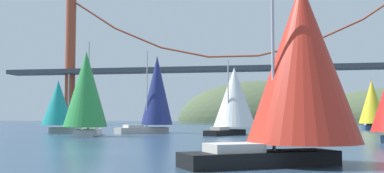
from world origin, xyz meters
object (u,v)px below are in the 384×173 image
(sailboat_yellow_sail, at_px, (372,103))
(sailboat_navy_sail, at_px, (156,93))
(sailboat_teal_sail, at_px, (59,105))
(sailboat_scarlet_sail, at_px, (300,66))
(sailboat_green_sail, at_px, (86,92))
(sailboat_white_mainsail, at_px, (234,98))

(sailboat_yellow_sail, height_order, sailboat_navy_sail, sailboat_navy_sail)
(sailboat_teal_sail, height_order, sailboat_scarlet_sail, sailboat_scarlet_sail)
(sailboat_navy_sail, bearing_deg, sailboat_green_sail, -113.44)
(sailboat_white_mainsail, height_order, sailboat_navy_sail, sailboat_navy_sail)
(sailboat_navy_sail, distance_m, sailboat_scarlet_sail, 38.80)
(sailboat_green_sail, relative_size, sailboat_scarlet_sail, 1.10)
(sailboat_teal_sail, distance_m, sailboat_navy_sail, 12.19)
(sailboat_scarlet_sail, bearing_deg, sailboat_white_mainsail, 100.03)
(sailboat_yellow_sail, height_order, sailboat_green_sail, sailboat_green_sail)
(sailboat_teal_sail, bearing_deg, sailboat_navy_sail, 11.54)
(sailboat_white_mainsail, relative_size, sailboat_teal_sail, 1.13)
(sailboat_navy_sail, distance_m, sailboat_green_sail, 11.81)
(sailboat_scarlet_sail, bearing_deg, sailboat_navy_sail, 113.98)
(sailboat_white_mainsail, xyz_separation_m, sailboat_teal_sail, (-22.01, 1.31, -0.59))
(sailboat_navy_sail, height_order, sailboat_scarlet_sail, sailboat_navy_sail)
(sailboat_white_mainsail, xyz_separation_m, sailboat_green_sail, (-14.85, -7.10, 0.53))
(sailboat_white_mainsail, relative_size, sailboat_scarlet_sail, 0.91)
(sailboat_navy_sail, relative_size, sailboat_scarlet_sail, 1.11)
(sailboat_yellow_sail, height_order, sailboat_white_mainsail, sailboat_white_mainsail)
(sailboat_yellow_sail, distance_m, sailboat_navy_sail, 33.91)
(sailboat_green_sail, xyz_separation_m, sailboat_scarlet_sail, (20.46, -24.61, -0.39))
(sailboat_navy_sail, xyz_separation_m, sailboat_scarlet_sail, (15.77, -35.44, -0.82))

